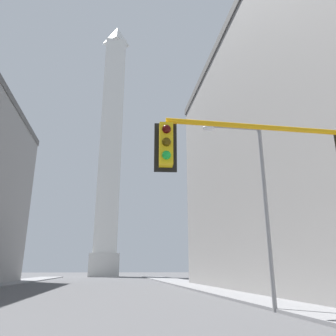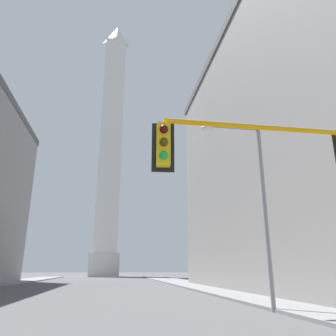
# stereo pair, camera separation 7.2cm
# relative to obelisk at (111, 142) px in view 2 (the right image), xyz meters

# --- Properties ---
(sidewalk_right) EXTENTS (5.00, 100.75, 0.15)m
(sidewalk_right) POSITION_rel_obelisk_xyz_m (11.46, -53.73, -35.19)
(sidewalk_right) COLOR slate
(sidewalk_right) RESTS_ON ground_plane
(obelisk) EXTENTS (7.21, 7.21, 73.26)m
(obelisk) POSITION_rel_obelisk_xyz_m (0.00, 0.00, 0.00)
(obelisk) COLOR silver
(obelisk) RESTS_ON ground_plane
(traffic_light_near_right) EXTENTS (5.92, 0.52, 5.52)m
(traffic_light_near_right) POSITION_rel_obelisk_xyz_m (6.63, -77.69, -31.02)
(traffic_light_near_right) COLOR orange
(traffic_light_near_right) RESTS_ON ground_plane
(street_lamp) EXTENTS (3.05, 0.36, 8.67)m
(street_lamp) POSITION_rel_obelisk_xyz_m (8.52, -70.98, -29.97)
(street_lamp) COLOR gray
(street_lamp) RESTS_ON ground_plane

